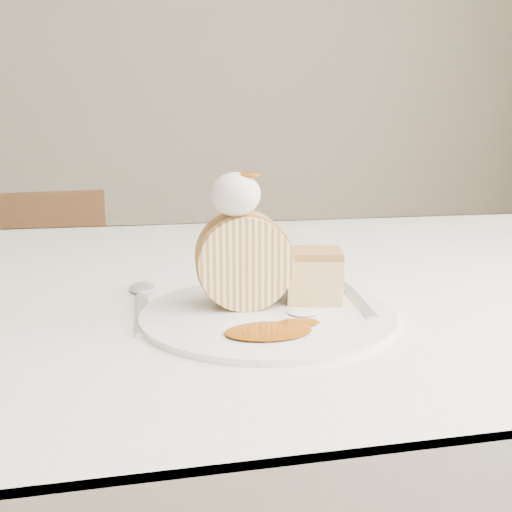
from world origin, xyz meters
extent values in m
cube|color=beige|center=(0.00, 3.00, 1.40)|extent=(5.00, 0.10, 2.80)
cube|color=white|center=(0.00, 0.20, 0.73)|extent=(1.40, 0.90, 0.04)
cube|color=white|center=(0.00, 0.65, 0.61)|extent=(1.40, 0.01, 0.28)
cylinder|color=brown|center=(0.62, 0.57, 0.35)|extent=(0.06, 0.06, 0.71)
cube|color=brown|center=(-0.46, 1.17, 0.38)|extent=(0.43, 0.43, 0.04)
cube|color=brown|center=(-0.43, 1.00, 0.59)|extent=(0.37, 0.10, 0.39)
cylinder|color=brown|center=(-0.33, 1.35, 0.18)|extent=(0.03, 0.03, 0.36)
cylinder|color=brown|center=(-0.28, 1.04, 0.18)|extent=(0.03, 0.03, 0.36)
cylinder|color=white|center=(-0.03, 0.01, 0.75)|extent=(0.31, 0.31, 0.01)
cylinder|color=#FFDFB1|center=(-0.05, 0.04, 0.80)|extent=(0.10, 0.06, 0.10)
cube|color=#AE7242|center=(0.02, 0.04, 0.78)|extent=(0.07, 0.06, 0.05)
ellipsoid|color=silver|center=(-0.06, 0.03, 0.87)|extent=(0.05, 0.05, 0.04)
ellipsoid|color=#843D05|center=(-0.05, 0.02, 0.90)|extent=(0.02, 0.02, 0.01)
cube|color=silver|center=(0.07, 0.02, 0.76)|extent=(0.04, 0.15, 0.00)
cube|color=silver|center=(-0.16, 0.05, 0.75)|extent=(0.03, 0.17, 0.00)
camera|label=1|loc=(-0.16, -0.53, 0.93)|focal=40.00mm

